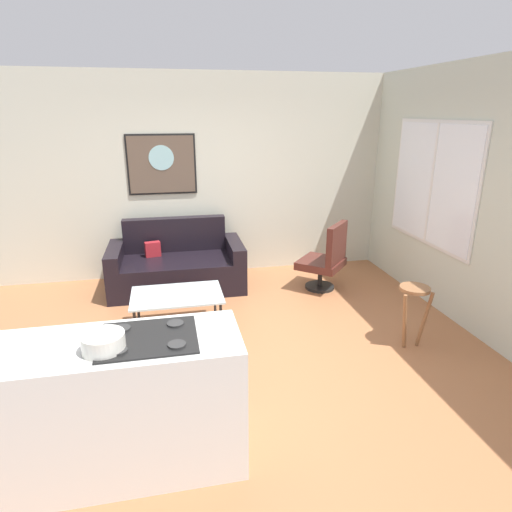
{
  "coord_description": "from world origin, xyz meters",
  "views": [
    {
      "loc": [
        -0.54,
        -3.76,
        2.28
      ],
      "look_at": [
        0.44,
        0.9,
        0.7
      ],
      "focal_mm": 30.6,
      "sensor_mm": 36.0,
      "label": 1
    }
  ],
  "objects_px": {
    "couch": "(177,267)",
    "wall_painting": "(162,164)",
    "armchair": "(327,259)",
    "bar_stool": "(413,301)",
    "coffee_table": "(177,297)",
    "mixing_bowl": "(104,343)"
  },
  "relations": [
    {
      "from": "couch",
      "to": "wall_painting",
      "type": "xyz_separation_m",
      "value": [
        -0.11,
        0.5,
        1.31
      ]
    },
    {
      "from": "armchair",
      "to": "bar_stool",
      "type": "bearing_deg",
      "value": -78.27
    },
    {
      "from": "coffee_table",
      "to": "mixing_bowl",
      "type": "distance_m",
      "value": 2.11
    },
    {
      "from": "wall_painting",
      "to": "armchair",
      "type": "bearing_deg",
      "value": -26.03
    },
    {
      "from": "mixing_bowl",
      "to": "wall_painting",
      "type": "relative_size",
      "value": 0.27
    },
    {
      "from": "couch",
      "to": "wall_painting",
      "type": "bearing_deg",
      "value": 102.52
    },
    {
      "from": "mixing_bowl",
      "to": "couch",
      "type": "bearing_deg",
      "value": 81.14
    },
    {
      "from": "coffee_table",
      "to": "armchair",
      "type": "distance_m",
      "value": 2.12
    },
    {
      "from": "bar_stool",
      "to": "coffee_table",
      "type": "bearing_deg",
      "value": 160.85
    },
    {
      "from": "bar_stool",
      "to": "mixing_bowl",
      "type": "distance_m",
      "value": 3.04
    },
    {
      "from": "coffee_table",
      "to": "wall_painting",
      "type": "relative_size",
      "value": 1.04
    },
    {
      "from": "armchair",
      "to": "mixing_bowl",
      "type": "distance_m",
      "value": 3.7
    },
    {
      "from": "bar_stool",
      "to": "mixing_bowl",
      "type": "bearing_deg",
      "value": -157.15
    },
    {
      "from": "armchair",
      "to": "mixing_bowl",
      "type": "xyz_separation_m",
      "value": [
        -2.44,
        -2.73,
        0.55
      ]
    },
    {
      "from": "bar_stool",
      "to": "wall_painting",
      "type": "height_order",
      "value": "wall_painting"
    },
    {
      "from": "coffee_table",
      "to": "bar_stool",
      "type": "distance_m",
      "value": 2.44
    },
    {
      "from": "coffee_table",
      "to": "bar_stool",
      "type": "height_order",
      "value": "bar_stool"
    },
    {
      "from": "armchair",
      "to": "wall_painting",
      "type": "relative_size",
      "value": 0.99
    },
    {
      "from": "mixing_bowl",
      "to": "wall_painting",
      "type": "bearing_deg",
      "value": 84.01
    },
    {
      "from": "couch",
      "to": "bar_stool",
      "type": "bearing_deg",
      "value": -42.33
    },
    {
      "from": "coffee_table",
      "to": "bar_stool",
      "type": "xyz_separation_m",
      "value": [
        2.3,
        -0.8,
        0.09
      ]
    },
    {
      "from": "couch",
      "to": "coffee_table",
      "type": "relative_size",
      "value": 1.82
    }
  ]
}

